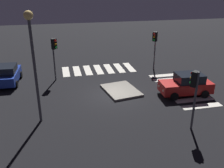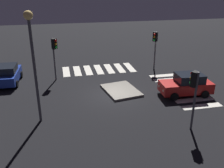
% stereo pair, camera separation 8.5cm
% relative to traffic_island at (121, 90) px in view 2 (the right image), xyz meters
% --- Properties ---
extents(ground_plane, '(80.00, 80.00, 0.00)m').
position_rel_traffic_island_xyz_m(ground_plane, '(-0.61, 0.92, -0.09)').
color(ground_plane, black).
extents(traffic_island, '(3.86, 3.16, 0.18)m').
position_rel_traffic_island_xyz_m(traffic_island, '(0.00, 0.00, 0.00)').
color(traffic_island, gray).
rests_on(traffic_island, ground).
extents(car_blue, '(4.12, 2.06, 1.76)m').
position_rel_traffic_island_xyz_m(car_blue, '(4.05, 9.67, 0.78)').
color(car_blue, '#1E389E').
rests_on(car_blue, ground).
extents(car_red, '(2.18, 4.32, 1.84)m').
position_rel_traffic_island_xyz_m(car_red, '(-1.83, -5.08, 0.82)').
color(car_red, red).
rests_on(car_red, ground).
extents(traffic_light_east, '(0.54, 0.54, 4.01)m').
position_rel_traffic_island_xyz_m(traffic_light_east, '(4.99, -4.86, 2.95)').
color(traffic_light_east, '#47474C').
rests_on(traffic_light_east, ground).
extents(traffic_light_north, '(0.54, 0.54, 4.02)m').
position_rel_traffic_island_xyz_m(traffic_light_north, '(3.88, 5.33, 2.96)').
color(traffic_light_north, '#47474C').
rests_on(traffic_light_north, ground).
extents(traffic_light_south, '(0.53, 0.54, 3.86)m').
position_rel_traffic_island_xyz_m(traffic_light_south, '(-6.62, -2.83, 2.83)').
color(traffic_light_south, '#47474C').
rests_on(traffic_light_south, ground).
extents(street_lamp, '(0.56, 0.56, 7.25)m').
position_rel_traffic_island_xyz_m(street_lamp, '(-3.62, 6.53, 4.89)').
color(street_lamp, '#47474C').
rests_on(street_lamp, ground).
extents(crosswalk_near, '(7.60, 3.20, 0.02)m').
position_rel_traffic_island_xyz_m(crosswalk_near, '(-0.61, -5.29, -0.08)').
color(crosswalk_near, silver).
rests_on(crosswalk_near, ground).
extents(crosswalk_side, '(3.20, 7.60, 0.02)m').
position_rel_traffic_island_xyz_m(crosswalk_side, '(6.13, 0.92, -0.08)').
color(crosswalk_side, silver).
rests_on(crosswalk_side, ground).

